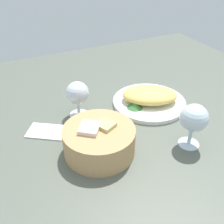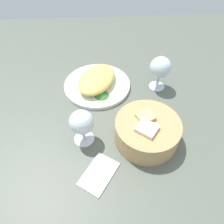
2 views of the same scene
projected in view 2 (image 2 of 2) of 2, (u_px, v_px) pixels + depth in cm
name	position (u px, v px, depth cm)	size (l,w,h in cm)	color
ground_plane	(129.00, 109.00, 74.81)	(140.00, 140.00, 2.00)	#555B4F
plate	(97.00, 85.00, 80.63)	(24.64, 24.64, 1.40)	white
omelette	(97.00, 79.00, 78.47)	(18.30, 11.98, 4.39)	#E4C05D
lettuce_garnish	(102.00, 94.00, 75.17)	(5.19, 5.19, 1.69)	#3C7A36
bread_basket	(147.00, 131.00, 62.38)	(18.83, 18.83, 8.55)	tan
wine_glass_near	(82.00, 123.00, 59.49)	(7.10, 7.10, 11.73)	silver
wine_glass_far	(160.00, 68.00, 74.78)	(7.50, 7.50, 12.71)	silver
folded_napkin	(99.00, 173.00, 57.33)	(11.00, 7.00, 0.80)	white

